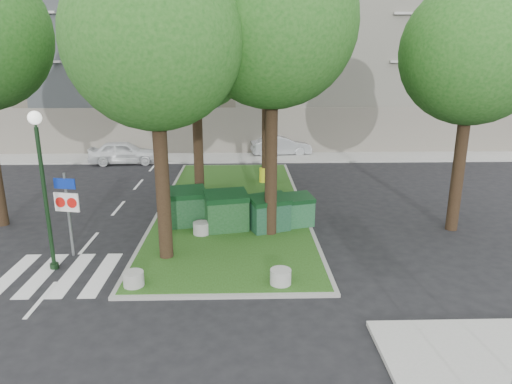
{
  "coord_description": "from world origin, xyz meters",
  "views": [
    {
      "loc": [
        1.02,
        -11.25,
        6.23
      ],
      "look_at": [
        1.44,
        3.45,
        2.0
      ],
      "focal_mm": 32.0,
      "sensor_mm": 36.0,
      "label": 1
    }
  ],
  "objects_px": {
    "bollard_mid": "(202,228)",
    "car_white": "(124,152)",
    "bollard_left": "(134,279)",
    "dumpster_c": "(269,213)",
    "tree_street_right": "(477,38)",
    "tree_median_near_left": "(156,21)",
    "litter_bin": "(263,175)",
    "tree_median_far": "(269,16)",
    "dumpster_d": "(295,210)",
    "tree_median_near_right": "(275,5)",
    "dumpster_a": "(185,207)",
    "tree_median_mid": "(197,43)",
    "bollard_right": "(281,277)",
    "street_lamp": "(42,173)",
    "car_silver": "(281,146)",
    "dumpster_b": "(226,211)",
    "traffic_sign_pole": "(67,204)"
  },
  "relations": [
    {
      "from": "tree_median_near_right",
      "to": "dumpster_a",
      "type": "xyz_separation_m",
      "value": [
        -3.32,
        0.97,
        -7.17
      ]
    },
    {
      "from": "tree_median_near_left",
      "to": "litter_bin",
      "type": "bearing_deg",
      "value": 69.58
    },
    {
      "from": "tree_median_far",
      "to": "dumpster_c",
      "type": "xyz_separation_m",
      "value": [
        -0.32,
        -7.17,
        -7.56
      ]
    },
    {
      "from": "tree_street_right",
      "to": "street_lamp",
      "type": "relative_size",
      "value": 2.06
    },
    {
      "from": "dumpster_d",
      "to": "car_white",
      "type": "height_order",
      "value": "car_white"
    },
    {
      "from": "dumpster_b",
      "to": "street_lamp",
      "type": "height_order",
      "value": "street_lamp"
    },
    {
      "from": "dumpster_a",
      "to": "bollard_left",
      "type": "height_order",
      "value": "dumpster_a"
    },
    {
      "from": "bollard_mid",
      "to": "car_white",
      "type": "relative_size",
      "value": 0.15
    },
    {
      "from": "tree_median_far",
      "to": "dumpster_a",
      "type": "bearing_deg",
      "value": -118.33
    },
    {
      "from": "dumpster_a",
      "to": "bollard_left",
      "type": "distance_m",
      "value": 5.13
    },
    {
      "from": "tree_median_mid",
      "to": "bollard_left",
      "type": "height_order",
      "value": "tree_median_mid"
    },
    {
      "from": "bollard_mid",
      "to": "traffic_sign_pole",
      "type": "distance_m",
      "value": 4.66
    },
    {
      "from": "tree_median_mid",
      "to": "dumpster_a",
      "type": "height_order",
      "value": "tree_median_mid"
    },
    {
      "from": "bollard_left",
      "to": "dumpster_a",
      "type": "bearing_deg",
      "value": 80.2
    },
    {
      "from": "tree_street_right",
      "to": "dumpster_b",
      "type": "height_order",
      "value": "tree_street_right"
    },
    {
      "from": "dumpster_d",
      "to": "street_lamp",
      "type": "distance_m",
      "value": 8.92
    },
    {
      "from": "dumpster_a",
      "to": "car_silver",
      "type": "relative_size",
      "value": 0.43
    },
    {
      "from": "tree_median_mid",
      "to": "tree_street_right",
      "type": "distance_m",
      "value": 10.77
    },
    {
      "from": "tree_median_far",
      "to": "traffic_sign_pole",
      "type": "height_order",
      "value": "tree_median_far"
    },
    {
      "from": "tree_median_mid",
      "to": "traffic_sign_pole",
      "type": "relative_size",
      "value": 3.53
    },
    {
      "from": "dumpster_b",
      "to": "bollard_mid",
      "type": "distance_m",
      "value": 1.14
    },
    {
      "from": "street_lamp",
      "to": "car_white",
      "type": "bearing_deg",
      "value": 95.94
    },
    {
      "from": "dumpster_b",
      "to": "bollard_right",
      "type": "xyz_separation_m",
      "value": [
        1.69,
        -4.48,
        -0.49
      ]
    },
    {
      "from": "car_silver",
      "to": "dumpster_b",
      "type": "bearing_deg",
      "value": 160.35
    },
    {
      "from": "tree_median_near_right",
      "to": "car_white",
      "type": "bearing_deg",
      "value": 124.26
    },
    {
      "from": "tree_median_near_right",
      "to": "bollard_right",
      "type": "relative_size",
      "value": 18.98
    },
    {
      "from": "tree_median_far",
      "to": "litter_bin",
      "type": "relative_size",
      "value": 15.82
    },
    {
      "from": "litter_bin",
      "to": "street_lamp",
      "type": "distance_m",
      "value": 12.43
    },
    {
      "from": "bollard_left",
      "to": "dumpster_c",
      "type": "bearing_deg",
      "value": 47.14
    },
    {
      "from": "dumpster_d",
      "to": "car_silver",
      "type": "height_order",
      "value": "dumpster_d"
    },
    {
      "from": "tree_median_near_left",
      "to": "tree_street_right",
      "type": "bearing_deg",
      "value": 13.39
    },
    {
      "from": "litter_bin",
      "to": "dumpster_b",
      "type": "bearing_deg",
      "value": -103.77
    },
    {
      "from": "tree_median_mid",
      "to": "bollard_left",
      "type": "distance_m",
      "value": 10.91
    },
    {
      "from": "tree_street_right",
      "to": "car_white",
      "type": "distance_m",
      "value": 20.68
    },
    {
      "from": "bollard_right",
      "to": "tree_median_near_right",
      "type": "bearing_deg",
      "value": 89.53
    },
    {
      "from": "dumpster_b",
      "to": "litter_bin",
      "type": "bearing_deg",
      "value": 64.18
    },
    {
      "from": "dumpster_a",
      "to": "dumpster_d",
      "type": "height_order",
      "value": "dumpster_a"
    },
    {
      "from": "dumpster_a",
      "to": "car_white",
      "type": "distance_m",
      "value": 12.74
    },
    {
      "from": "tree_median_mid",
      "to": "dumpster_a",
      "type": "xyz_separation_m",
      "value": [
        -0.32,
        -3.53,
        -6.16
      ]
    },
    {
      "from": "tree_street_right",
      "to": "car_silver",
      "type": "bearing_deg",
      "value": 110.82
    },
    {
      "from": "litter_bin",
      "to": "car_white",
      "type": "height_order",
      "value": "car_white"
    },
    {
      "from": "tree_median_near_right",
      "to": "traffic_sign_pole",
      "type": "height_order",
      "value": "tree_median_near_right"
    },
    {
      "from": "tree_median_near_right",
      "to": "dumpster_d",
      "type": "bearing_deg",
      "value": 40.38
    },
    {
      "from": "tree_median_far",
      "to": "bollard_mid",
      "type": "bearing_deg",
      "value": -110.41
    },
    {
      "from": "dumpster_c",
      "to": "bollard_right",
      "type": "bearing_deg",
      "value": -109.66
    },
    {
      "from": "tree_median_far",
      "to": "dumpster_d",
      "type": "bearing_deg",
      "value": -83.96
    },
    {
      "from": "tree_median_near_left",
      "to": "street_lamp",
      "type": "xyz_separation_m",
      "value": [
        -3.49,
        -0.63,
        -4.25
      ]
    },
    {
      "from": "litter_bin",
      "to": "bollard_right",
      "type": "bearing_deg",
      "value": -90.05
    },
    {
      "from": "dumpster_a",
      "to": "bollard_right",
      "type": "distance_m",
      "value": 6.03
    },
    {
      "from": "dumpster_a",
      "to": "dumpster_b",
      "type": "xyz_separation_m",
      "value": [
        1.6,
        -0.55,
        0.01
      ]
    }
  ]
}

